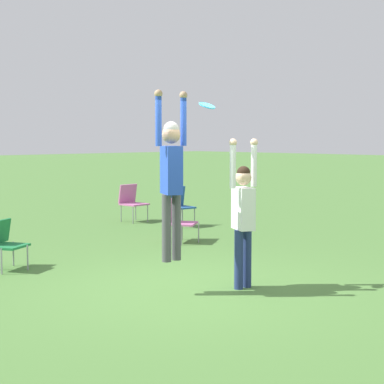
# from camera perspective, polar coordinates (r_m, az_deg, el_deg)

# --- Properties ---
(ground_plane) EXTENTS (120.00, 120.00, 0.00)m
(ground_plane) POSITION_cam_1_polar(r_m,az_deg,el_deg) (8.69, -0.25, -8.66)
(ground_plane) COLOR #4C7A38
(person_jumping) EXTENTS (0.54, 0.43, 2.20)m
(person_jumping) POSITION_cam_1_polar(r_m,az_deg,el_deg) (8.24, -1.86, 1.90)
(person_jumping) COLOR #4C4C51
(person_jumping) RESTS_ON ground_plane
(person_defending) EXTENTS (0.53, 0.43, 2.02)m
(person_defending) POSITION_cam_1_polar(r_m,az_deg,el_deg) (8.61, 4.58, -1.62)
(person_defending) COLOR navy
(person_defending) RESTS_ON ground_plane
(frisbee) EXTENTS (0.23, 0.21, 0.10)m
(frisbee) POSITION_cam_1_polar(r_m,az_deg,el_deg) (8.57, 1.34, 7.69)
(frisbee) COLOR #2D9EDB
(camping_chair_0) EXTENTS (0.53, 0.57, 0.91)m
(camping_chair_0) POSITION_cam_1_polar(r_m,az_deg,el_deg) (14.67, -1.15, -0.96)
(camping_chair_0) COLOR gray
(camping_chair_0) RESTS_ON ground_plane
(camping_chair_1) EXTENTS (0.76, 0.83, 0.86)m
(camping_chair_1) POSITION_cam_1_polar(r_m,az_deg,el_deg) (12.48, -1.29, -2.28)
(camping_chair_1) COLOR gray
(camping_chair_1) RESTS_ON ground_plane
(camping_chair_2) EXTENTS (0.69, 0.75, 0.76)m
(camping_chair_2) POSITION_cam_1_polar(r_m,az_deg,el_deg) (10.32, -16.35, -4.19)
(camping_chair_2) COLOR gray
(camping_chair_2) RESTS_ON ground_plane
(camping_chair_4) EXTENTS (0.57, 0.61, 0.89)m
(camping_chair_4) POSITION_cam_1_polar(r_m,az_deg,el_deg) (15.56, -5.41, -0.71)
(camping_chair_4) COLOR gray
(camping_chair_4) RESTS_ON ground_plane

